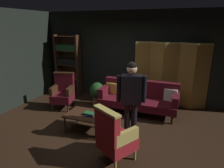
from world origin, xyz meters
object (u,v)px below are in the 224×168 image
at_px(armchair_gilt_accent, 114,136).
at_px(standing_figure, 131,95).
at_px(bookshelf, 69,63).
at_px(armchair_wing_left, 63,92).
at_px(book_green_cloth, 89,113).
at_px(book_navy_cloth, 89,115).
at_px(coffee_table, 88,116).
at_px(potted_plant, 97,93).
at_px(folding_screen, 170,74).
at_px(velvet_couch, 139,97).

height_order(armchair_gilt_accent, standing_figure, standing_figure).
distance_m(armchair_gilt_accent, standing_figure, 0.89).
distance_m(bookshelf, armchair_wing_left, 1.47).
bearing_deg(book_green_cloth, book_navy_cloth, 0.00).
relative_size(bookshelf, coffee_table, 2.05).
distance_m(bookshelf, armchair_gilt_accent, 4.07).
bearing_deg(book_green_cloth, bookshelf, 131.02).
distance_m(armchair_wing_left, potted_plant, 0.99).
height_order(bookshelf, armchair_gilt_accent, bookshelf).
xyz_separation_m(armchair_wing_left, potted_plant, (0.87, 0.48, -0.07)).
xyz_separation_m(bookshelf, book_green_cloth, (1.92, -2.20, -0.61)).
distance_m(armchair_wing_left, book_green_cloth, 1.67).
bearing_deg(potted_plant, coffee_table, -72.99).
height_order(folding_screen, coffee_table, folding_screen).
height_order(bookshelf, velvet_couch, bookshelf).
relative_size(velvet_couch, armchair_wing_left, 2.04).
bearing_deg(standing_figure, book_green_cloth, 178.69).
relative_size(velvet_couch, standing_figure, 1.25).
xyz_separation_m(standing_figure, book_navy_cloth, (-0.96, 0.02, -0.59)).
bearing_deg(book_green_cloth, coffee_table, 150.79).
distance_m(bookshelf, velvet_couch, 2.87).
distance_m(velvet_couch, armchair_wing_left, 2.19).
relative_size(armchair_wing_left, standing_figure, 0.61).
xyz_separation_m(coffee_table, armchair_gilt_accent, (0.91, -0.75, 0.12)).
distance_m(velvet_couch, coffee_table, 1.66).
bearing_deg(armchair_wing_left, potted_plant, 29.17).
xyz_separation_m(armchair_gilt_accent, book_navy_cloth, (-0.86, 0.72, -0.05)).
height_order(velvet_couch, armchair_wing_left, armchair_wing_left).
relative_size(armchair_gilt_accent, potted_plant, 1.42).
bearing_deg(potted_plant, armchair_wing_left, -150.83).
bearing_deg(book_green_cloth, standing_figure, -1.31).
bearing_deg(armchair_gilt_accent, potted_plant, 121.74).
xyz_separation_m(potted_plant, book_green_cloth, (0.49, -1.45, 0.05)).
height_order(velvet_couch, coffee_table, velvet_couch).
bearing_deg(folding_screen, bookshelf, -179.14).
distance_m(velvet_couch, standing_figure, 1.60).
bearing_deg(velvet_couch, standing_figure, -83.37).
bearing_deg(bookshelf, armchair_gilt_accent, -46.51).
distance_m(book_navy_cloth, book_green_cloth, 0.03).
bearing_deg(armchair_gilt_accent, book_green_cloth, 139.88).
xyz_separation_m(bookshelf, standing_figure, (2.87, -2.22, -0.05)).
height_order(folding_screen, bookshelf, bookshelf).
distance_m(coffee_table, book_green_cloth, 0.11).
height_order(armchair_gilt_accent, book_green_cloth, armchair_gilt_accent).
xyz_separation_m(folding_screen, velvet_couch, (-0.73, -0.79, -0.53)).
height_order(coffee_table, book_green_cloth, book_green_cloth).
distance_m(armchair_gilt_accent, book_navy_cloth, 1.13).
bearing_deg(standing_figure, folding_screen, 76.11).
bearing_deg(standing_figure, coffee_table, 177.12).
bearing_deg(velvet_couch, book_navy_cloth, -118.27).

